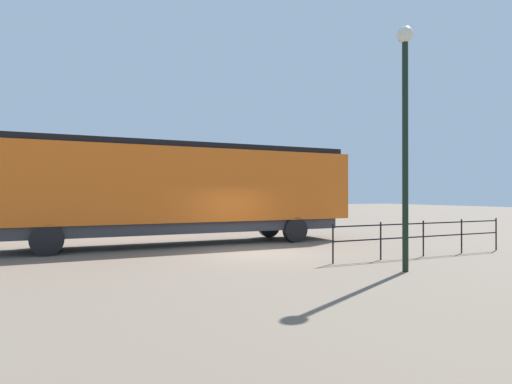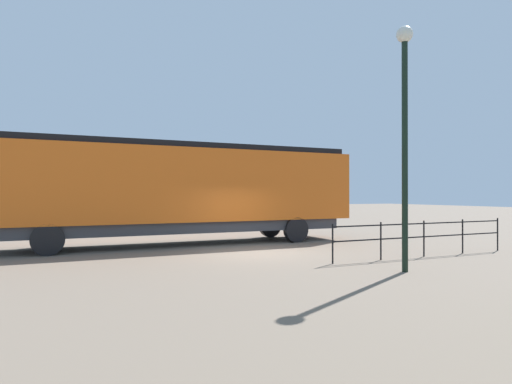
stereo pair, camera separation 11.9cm
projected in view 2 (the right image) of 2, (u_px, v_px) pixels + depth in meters
ground_plane at (257, 253)px, 15.28m from camera, size 120.00×120.00×0.00m
locomotive at (191, 189)px, 18.03m from camera, size 2.85×15.25×4.18m
lamp_post at (405, 112)px, 11.59m from camera, size 0.45×0.45×6.67m
platform_fence at (424, 233)px, 14.43m from camera, size 0.05×7.44×1.21m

